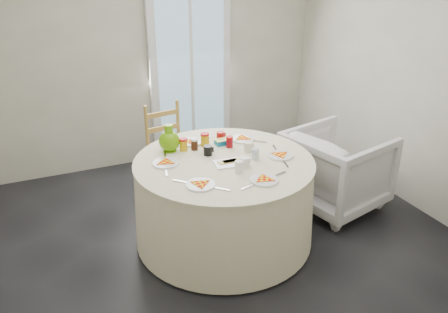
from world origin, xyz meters
name	(u,v)px	position (x,y,z in m)	size (l,w,h in m)	color
floor	(227,242)	(0.00, 0.00, 0.00)	(4.00, 4.00, 0.00)	black
wall_back	(156,54)	(0.00, 2.00, 1.30)	(4.00, 0.02, 2.60)	#BCB5A3
wall_right	(422,75)	(2.00, 0.00, 1.30)	(0.02, 4.00, 2.60)	#BCB5A3
glass_door	(191,73)	(0.40, 1.95, 1.05)	(1.00, 0.08, 2.10)	silver
table	(224,201)	(0.01, 0.08, 0.38)	(1.55, 1.55, 0.79)	beige
wooden_chair	(171,149)	(-0.14, 1.14, 0.47)	(0.42, 0.40, 0.94)	#AB753A
armchair	(336,170)	(1.26, 0.16, 0.39)	(0.85, 0.79, 0.87)	silver
place_settings	(224,160)	(0.01, 0.08, 0.77)	(1.18, 1.18, 0.02)	silver
jar_cluster	(206,143)	(-0.04, 0.35, 0.82)	(0.46, 0.23, 0.13)	olive
butter_tub	(222,143)	(0.13, 0.39, 0.79)	(0.12, 0.09, 0.05)	#0C6B9B
green_pitcher	(169,140)	(-0.35, 0.44, 0.87)	(0.18, 0.18, 0.23)	#589A06
cheese_platter	(231,163)	(0.03, -0.01, 0.77)	(0.27, 0.17, 0.03)	beige
mugs_glasses	(233,152)	(0.11, 0.11, 0.81)	(0.56, 0.56, 0.10)	#AAA6A7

